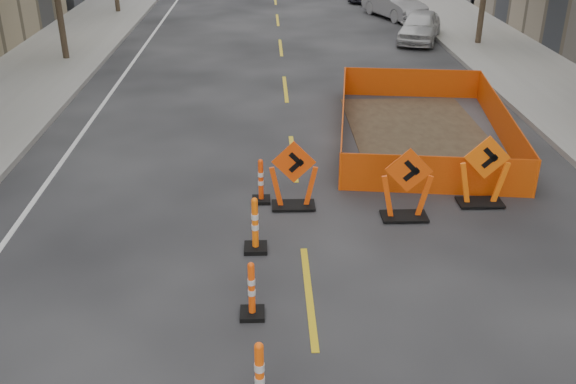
{
  "coord_description": "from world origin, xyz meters",
  "views": [
    {
      "loc": [
        -0.69,
        -5.01,
        6.31
      ],
      "look_at": [
        -0.29,
        5.74,
        1.1
      ],
      "focal_mm": 40.0,
      "sensor_mm": 36.0,
      "label": 1
    }
  ],
  "objects_px": {
    "channelizer_4": "(252,290)",
    "parked_car_mid": "(394,4)",
    "chevron_sign_left": "(294,175)",
    "channelizer_6": "(261,181)",
    "channelizer_3": "(260,377)",
    "parked_car_near": "(420,26)",
    "channelizer_5": "(255,224)",
    "chevron_sign_center": "(407,184)",
    "chevron_sign_right": "(485,171)"
  },
  "relations": [
    {
      "from": "channelizer_4",
      "to": "parked_car_mid",
      "type": "xyz_separation_m",
      "value": [
        6.93,
        24.89,
        0.2
      ]
    },
    {
      "from": "chevron_sign_left",
      "to": "channelizer_6",
      "type": "bearing_deg",
      "value": 159.81
    },
    {
      "from": "channelizer_3",
      "to": "chevron_sign_left",
      "type": "xyz_separation_m",
      "value": [
        0.7,
        5.85,
        0.22
      ]
    },
    {
      "from": "parked_car_near",
      "to": "channelizer_6",
      "type": "bearing_deg",
      "value": -94.3
    },
    {
      "from": "channelizer_4",
      "to": "parked_car_mid",
      "type": "distance_m",
      "value": 25.84
    },
    {
      "from": "channelizer_6",
      "to": "parked_car_near",
      "type": "bearing_deg",
      "value": 65.88
    },
    {
      "from": "channelizer_4",
      "to": "parked_car_mid",
      "type": "bearing_deg",
      "value": 74.44
    },
    {
      "from": "channelizer_6",
      "to": "parked_car_mid",
      "type": "relative_size",
      "value": 0.23
    },
    {
      "from": "chevron_sign_left",
      "to": "parked_car_near",
      "type": "distance_m",
      "value": 16.88
    },
    {
      "from": "channelizer_5",
      "to": "channelizer_6",
      "type": "relative_size",
      "value": 1.1
    },
    {
      "from": "channelizer_6",
      "to": "chevron_sign_left",
      "type": "bearing_deg",
      "value": -23.7
    },
    {
      "from": "channelizer_3",
      "to": "chevron_sign_left",
      "type": "bearing_deg",
      "value": 83.17
    },
    {
      "from": "channelizer_3",
      "to": "parked_car_near",
      "type": "height_order",
      "value": "parked_car_near"
    },
    {
      "from": "chevron_sign_left",
      "to": "chevron_sign_center",
      "type": "xyz_separation_m",
      "value": [
        2.28,
        -0.58,
        0.02
      ]
    },
    {
      "from": "parked_car_near",
      "to": "parked_car_mid",
      "type": "distance_m",
      "value": 5.4
    },
    {
      "from": "channelizer_3",
      "to": "channelizer_6",
      "type": "height_order",
      "value": "channelizer_3"
    },
    {
      "from": "channelizer_4",
      "to": "channelizer_5",
      "type": "relative_size",
      "value": 0.91
    },
    {
      "from": "channelizer_5",
      "to": "chevron_sign_left",
      "type": "relative_size",
      "value": 0.72
    },
    {
      "from": "channelizer_3",
      "to": "channelizer_6",
      "type": "bearing_deg",
      "value": 89.93
    },
    {
      "from": "channelizer_3",
      "to": "chevron_sign_center",
      "type": "distance_m",
      "value": 6.05
    },
    {
      "from": "channelizer_3",
      "to": "chevron_sign_right",
      "type": "height_order",
      "value": "chevron_sign_right"
    },
    {
      "from": "parked_car_near",
      "to": "parked_car_mid",
      "type": "xyz_separation_m",
      "value": [
        -0.1,
        5.4,
        0.04
      ]
    },
    {
      "from": "channelizer_6",
      "to": "chevron_sign_right",
      "type": "xyz_separation_m",
      "value": [
        4.74,
        -0.32,
        0.3
      ]
    },
    {
      "from": "channelizer_3",
      "to": "channelizer_6",
      "type": "distance_m",
      "value": 6.15
    },
    {
      "from": "channelizer_3",
      "to": "parked_car_near",
      "type": "relative_size",
      "value": 0.28
    },
    {
      "from": "channelizer_4",
      "to": "chevron_sign_center",
      "type": "relative_size",
      "value": 0.63
    },
    {
      "from": "chevron_sign_left",
      "to": "chevron_sign_center",
      "type": "height_order",
      "value": "chevron_sign_center"
    },
    {
      "from": "chevron_sign_left",
      "to": "parked_car_near",
      "type": "xyz_separation_m",
      "value": [
        6.2,
        15.7,
        -0.11
      ]
    },
    {
      "from": "chevron_sign_left",
      "to": "parked_car_mid",
      "type": "relative_size",
      "value": 0.36
    },
    {
      "from": "channelizer_4",
      "to": "parked_car_near",
      "type": "height_order",
      "value": "parked_car_near"
    },
    {
      "from": "parked_car_mid",
      "to": "channelizer_5",
      "type": "bearing_deg",
      "value": -127.15
    },
    {
      "from": "channelizer_3",
      "to": "chevron_sign_right",
      "type": "bearing_deg",
      "value": 50.85
    },
    {
      "from": "channelizer_5",
      "to": "parked_car_near",
      "type": "bearing_deg",
      "value": 68.14
    },
    {
      "from": "chevron_sign_right",
      "to": "parked_car_near",
      "type": "height_order",
      "value": "chevron_sign_right"
    },
    {
      "from": "parked_car_mid",
      "to": "channelizer_6",
      "type": "bearing_deg",
      "value": -128.44
    },
    {
      "from": "chevron_sign_left",
      "to": "chevron_sign_right",
      "type": "relative_size",
      "value": 0.96
    },
    {
      "from": "chevron_sign_right",
      "to": "parked_car_mid",
      "type": "distance_m",
      "value": 21.21
    },
    {
      "from": "channelizer_4",
      "to": "chevron_sign_center",
      "type": "distance_m",
      "value": 4.48
    },
    {
      "from": "channelizer_4",
      "to": "chevron_sign_center",
      "type": "bearing_deg",
      "value": 45.91
    },
    {
      "from": "chevron_sign_left",
      "to": "parked_car_mid",
      "type": "xyz_separation_m",
      "value": [
        6.1,
        21.09,
        -0.06
      ]
    },
    {
      "from": "channelizer_6",
      "to": "chevron_sign_center",
      "type": "xyz_separation_m",
      "value": [
        2.97,
        -0.89,
        0.29
      ]
    },
    {
      "from": "channelizer_6",
      "to": "channelizer_4",
      "type": "bearing_deg",
      "value": -91.96
    },
    {
      "from": "channelizer_3",
      "to": "channelizer_6",
      "type": "xyz_separation_m",
      "value": [
        0.01,
        6.15,
        -0.05
      ]
    },
    {
      "from": "channelizer_6",
      "to": "chevron_sign_right",
      "type": "bearing_deg",
      "value": -3.84
    },
    {
      "from": "channelizer_4",
      "to": "parked_car_mid",
      "type": "relative_size",
      "value": 0.23
    },
    {
      "from": "chevron_sign_left",
      "to": "chevron_sign_center",
      "type": "relative_size",
      "value": 0.97
    },
    {
      "from": "parked_car_mid",
      "to": "chevron_sign_center",
      "type": "bearing_deg",
      "value": -120.35
    },
    {
      "from": "chevron_sign_left",
      "to": "channelizer_5",
      "type": "bearing_deg",
      "value": -111.03
    },
    {
      "from": "channelizer_3",
      "to": "chevron_sign_center",
      "type": "xyz_separation_m",
      "value": [
        2.98,
        5.26,
        0.24
      ]
    },
    {
      "from": "channelizer_4",
      "to": "chevron_sign_center",
      "type": "height_order",
      "value": "chevron_sign_center"
    }
  ]
}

